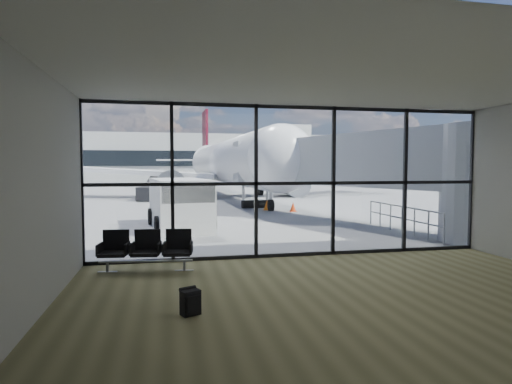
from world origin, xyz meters
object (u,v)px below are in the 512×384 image
object	(u,v)px
service_van	(180,203)
belt_loader	(151,192)
mobile_stairs	(13,206)
airliner	(227,163)
backpack	(191,302)
seating_row	(147,248)

from	to	relation	value
service_van	belt_loader	distance (m)	16.59
service_van	mobile_stairs	distance (m)	11.10
airliner	belt_loader	size ratio (longest dim) A/B	8.90
backpack	belt_loader	bearing A→B (deg)	68.93
backpack	belt_loader	distance (m)	27.66
backpack	mobile_stairs	world-z (taller)	mobile_stairs
seating_row	belt_loader	distance (m)	23.97
airliner	backpack	bearing A→B (deg)	-101.18
backpack	service_van	size ratio (longest dim) A/B	0.10
seating_row	airliner	size ratio (longest dim) A/B	0.06
seating_row	mobile_stairs	size ratio (longest dim) A/B	0.67
backpack	airliner	world-z (taller)	airliner
belt_loader	mobile_stairs	distance (m)	11.99
service_van	mobile_stairs	world-z (taller)	mobile_stairs
service_van	belt_loader	size ratio (longest dim) A/B	1.18
seating_row	service_van	bearing A→B (deg)	89.08
belt_loader	mobile_stairs	size ratio (longest dim) A/B	1.25
backpack	seating_row	bearing A→B (deg)	79.80
belt_loader	service_van	bearing A→B (deg)	-71.41
mobile_stairs	seating_row	bearing A→B (deg)	-82.11
backpack	airliner	xyz separation A→B (m)	(5.25, 32.41, 2.83)
seating_row	service_van	size ratio (longest dim) A/B	0.46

